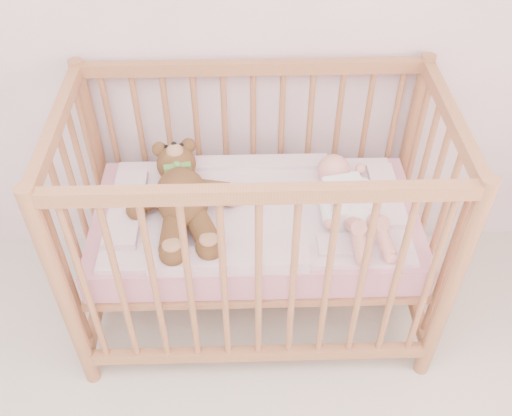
{
  "coord_description": "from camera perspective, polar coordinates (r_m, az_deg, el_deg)",
  "views": [
    {
      "loc": [
        0.36,
        0.06,
        2.04
      ],
      "look_at": [
        0.4,
        1.55,
        0.62
      ],
      "focal_mm": 40.0,
      "sensor_mm": 36.0,
      "label": 1
    }
  ],
  "objects": [
    {
      "name": "crib",
      "position": [
        2.18,
        -0.04,
        -1.38
      ],
      "size": [
        1.36,
        0.76,
        1.0
      ],
      "primitive_type": null,
      "color": "#B7764D",
      "rests_on": "floor"
    },
    {
      "name": "mattress",
      "position": [
        2.19,
        -0.04,
        -1.66
      ],
      "size": [
        1.22,
        0.62,
        0.13
      ],
      "primitive_type": "cube",
      "color": "pink",
      "rests_on": "crib"
    },
    {
      "name": "blanket",
      "position": [
        2.13,
        -0.04,
        -0.24
      ],
      "size": [
        1.1,
        0.58,
        0.06
      ],
      "primitive_type": null,
      "color": "pink",
      "rests_on": "mattress"
    },
    {
      "name": "baby",
      "position": [
        2.1,
        9.27,
        1.03
      ],
      "size": [
        0.38,
        0.6,
        0.13
      ],
      "primitive_type": null,
      "rotation": [
        0.0,
        0.0,
        0.22
      ],
      "color": "white",
      "rests_on": "blanket"
    },
    {
      "name": "teddy_bear",
      "position": [
        2.07,
        -7.37,
        0.93
      ],
      "size": [
        0.53,
        0.67,
        0.17
      ],
      "primitive_type": null,
      "rotation": [
        0.0,
        0.0,
        0.18
      ],
      "color": "brown",
      "rests_on": "blanket"
    }
  ]
}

